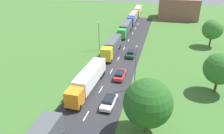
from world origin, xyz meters
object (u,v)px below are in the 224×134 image
Objects in this scene: tree_pine at (148,103)px; truck_sixth at (138,10)px; truck_third at (112,46)px; distant_building at (178,8)px; truck_second at (88,79)px; car_fifth at (131,54)px; lamppost_second at (136,66)px; lamppost_third at (99,35)px; tree_maple at (220,69)px; tree_oak at (213,29)px; truck_fifth at (133,18)px; car_fourth at (120,75)px; truck_fourth at (125,28)px; car_third at (109,101)px.

truck_sixth is at bearing 98.45° from tree_pine.
distant_building is at bearing 69.91° from truck_third.
car_fifth is at bearing 73.68° from truck_second.
lamppost_second reaches higher than truck_third.
lamppost_third is 30.73m from tree_maple.
lamppost_third is 0.99× the size of tree_oak.
tree_maple is at bearing -64.90° from truck_fifth.
truck_second is at bearing -89.94° from truck_fifth.
truck_third is 2.77× the size of car_fourth.
distant_building is (21.85, 46.24, -0.05)m from lamppost_third.
truck_third is at bearing -110.09° from distant_building.
lamppost_second reaches higher than truck_second.
car_fourth is (5.07, -64.18, -1.24)m from truck_sixth.
truck_fifth is at bearing -89.31° from truck_sixth.
tree_oak reaches higher than truck_fourth.
lamppost_second is (8.53, -67.70, 2.69)m from truck_sixth.
tree_oak is (25.61, 30.37, 2.90)m from truck_second.
lamppost_second reaches higher than tree_maple.
truck_fourth is 1.74× the size of tree_pine.
truck_fifth is at bearing 138.84° from tree_oak.
truck_third is 26.16m from tree_maple.
car_fifth reaches higher than car_fourth.
truck_sixth is at bearing 85.61° from lamppost_third.
lamppost_second is 65.03m from distant_building.
tree_pine is (6.56, -14.11, 3.89)m from car_fourth.
truck_fifth is 2.99× the size of car_third.
tree_oak is at bearing 32.48° from car_fifth.
lamppost_third reaches higher than truck_fourth.
tree_pine is at bearing -65.06° from car_fourth.
truck_sixth is 1.61× the size of lamppost_second.
car_third is 1.12× the size of car_fifth.
truck_fifth is 1.62× the size of lamppost_second.
truck_sixth is 52.62m from car_fifth.
tree_oak is at bearing 19.24° from lamppost_third.
lamppost_third is (-9.13, 2.72, 3.50)m from car_fifth.
tree_pine is (11.63, -78.30, 2.66)m from truck_sixth.
lamppost_second is at bearing 13.14° from truck_second.
truck_fifth is at bearing 98.21° from car_fifth.
car_fifth is at bearing -84.19° from truck_sixth.
truck_second is 1.02× the size of truck_fifth.
tree_pine is at bearing -73.68° from lamppost_second.
tree_pine is at bearing -75.85° from truck_fourth.
truck_second reaches higher than car_fourth.
car_third is at bearing -118.58° from lamppost_second.
truck_fifth is (-0.08, 16.42, 0.04)m from truck_fourth.
truck_fourth is 34.82m from distant_building.
tree_pine is (11.35, -45.05, 2.57)m from truck_fourth.
truck_sixth is (-0.20, 16.82, -0.12)m from truck_fifth.
car_fifth is (5.33, -52.34, -1.23)m from truck_sixth.
truck_second is 1.77× the size of tree_pine.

